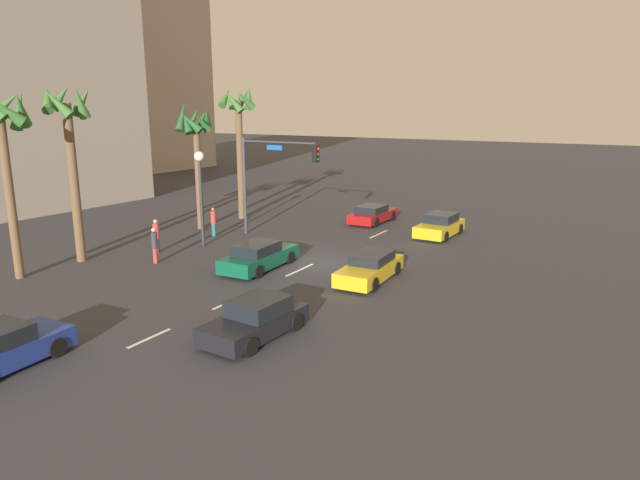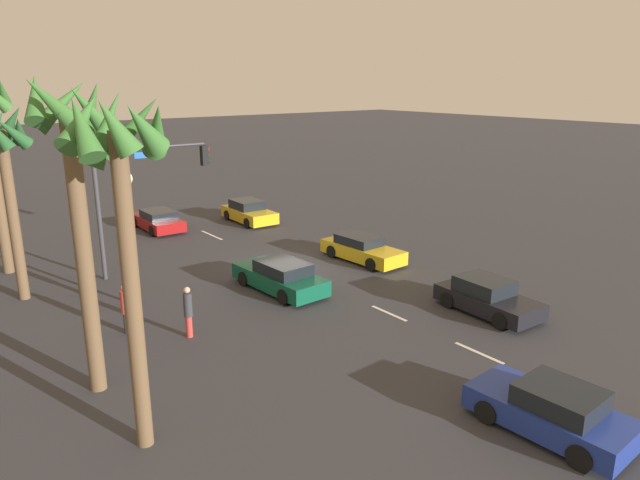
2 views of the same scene
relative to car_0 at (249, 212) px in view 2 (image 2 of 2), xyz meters
name	(u,v)px [view 2 (image 2 of 2)]	position (x,y,z in m)	size (l,w,h in m)	color
ground_plane	(288,269)	(-9.39, 3.45, -0.64)	(220.00, 220.00, 0.00)	#333338
lane_stripe_1	(479,353)	(-20.57, 3.45, -0.63)	(1.95, 0.14, 0.01)	silver
lane_stripe_2	(389,313)	(-16.30, 3.45, -0.63)	(1.88, 0.14, 0.01)	silver
lane_stripe_3	(305,276)	(-10.80, 3.45, -0.63)	(2.45, 0.14, 0.01)	silver
lane_stripe_4	(212,235)	(-1.52, 3.45, -0.63)	(2.49, 0.14, 0.01)	silver
car_0	(249,212)	(0.00, 0.00, 0.00)	(4.32, 2.05, 1.39)	gold
car_1	(362,249)	(-10.54, -0.24, -0.05)	(4.62, 1.97, 1.26)	gold
car_2	(552,411)	(-24.48, 5.67, -0.02)	(4.14, 2.13, 1.35)	navy
car_3	(158,220)	(1.66, 5.38, -0.06)	(4.42, 1.98, 1.22)	maroon
car_4	(487,297)	(-18.54, 0.36, -0.02)	(4.18, 2.09, 1.35)	black
car_5	(280,277)	(-11.58, 5.36, -0.02)	(4.77, 2.13, 1.34)	#0F5138
traffic_signal	(139,185)	(-5.54, 8.96, 3.51)	(0.34, 5.60, 6.05)	#38383D
streetlamp	(128,212)	(-9.46, 10.92, 3.22)	(0.56, 0.56, 5.43)	#2D2D33
pedestrian_0	(86,274)	(-7.15, 12.11, 0.31)	(0.47, 0.47, 1.79)	#1E7266
pedestrian_1	(188,310)	(-13.52, 10.51, 0.37)	(0.42, 0.42, 1.87)	#BF3833
pedestrian_2	(126,307)	(-11.87, 12.12, 0.34)	(0.50, 0.50, 1.85)	#333338
palm_tree_0	(74,171)	(-15.15, 14.18, 5.79)	(2.58, 2.46, 9.06)	brown
palm_tree_1	(121,176)	(-18.46, 14.05, 6.08)	(2.59, 2.70, 8.65)	brown
palm_tree_3	(2,154)	(-5.92, 14.40, 5.36)	(2.40, 2.55, 8.16)	brown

